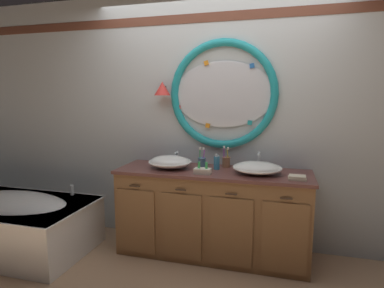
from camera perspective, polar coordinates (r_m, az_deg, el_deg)
The scene contains 13 objects.
ground_plane at distance 3.14m, azimuth 1.62°, elevation -21.02°, with size 14.00×14.00×0.00m, color tan.
back_wall_assembly at distance 3.31m, azimuth 4.24°, elevation 4.61°, with size 6.40×0.26×2.60m.
vanity_counter at distance 3.19m, azimuth 3.63°, elevation -12.13°, with size 1.85×0.61×0.85m.
bathtub at distance 3.78m, azimuth -29.39°, elevation -11.86°, with size 1.58×0.91×0.60m.
sink_basin_left at distance 3.14m, azimuth -3.96°, elevation -3.23°, with size 0.43×0.43×0.13m.
sink_basin_right at distance 2.97m, azimuth 11.61°, elevation -4.21°, with size 0.45×0.45×0.11m.
faucet_set_left at distance 3.35m, azimuth -2.66°, elevation -2.63°, with size 0.21×0.12×0.14m.
faucet_set_right at distance 3.19m, azimuth 11.90°, elevation -3.14°, with size 0.21×0.15×0.17m.
toothbrush_holder_left at distance 3.12m, azimuth 1.77°, elevation -3.34°, with size 0.08×0.08×0.21m.
toothbrush_holder_right at distance 3.21m, azimuth 6.14°, elevation -3.12°, with size 0.09×0.09×0.22m.
soap_dispenser at distance 3.10m, azimuth 4.45°, elevation -3.32°, with size 0.06×0.06×0.16m.
folded_hand_towel at distance 2.87m, azimuth 18.35°, elevation -5.74°, with size 0.15×0.12×0.03m.
toiletry_basket at distance 2.92m, azimuth 1.93°, elevation -4.80°, with size 0.15×0.09×0.11m.
Camera 1 is at (0.65, -2.65, 1.55)m, focal length 29.74 mm.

